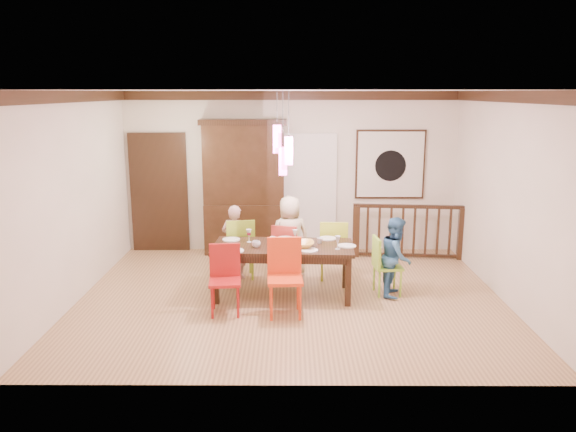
{
  "coord_description": "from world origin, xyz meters",
  "views": [
    {
      "loc": [
        -0.0,
        -7.63,
        2.88
      ],
      "look_at": [
        -0.04,
        0.29,
        1.13
      ],
      "focal_mm": 35.0,
      "sensor_mm": 36.0,
      "label": 1
    }
  ],
  "objects_px": {
    "dining_table": "(283,251)",
    "chair_far_left": "(240,243)",
    "chair_end_right": "(388,262)",
    "balustrade": "(408,230)",
    "china_hutch": "(244,187)",
    "person_end_right": "(396,257)",
    "person_far_mid": "(290,237)",
    "person_far_left": "(235,242)"
  },
  "relations": [
    {
      "from": "chair_end_right",
      "to": "person_far_mid",
      "type": "bearing_deg",
      "value": 54.85
    },
    {
      "from": "chair_end_right",
      "to": "china_hutch",
      "type": "height_order",
      "value": "china_hutch"
    },
    {
      "from": "person_far_mid",
      "to": "person_end_right",
      "type": "distance_m",
      "value": 1.74
    },
    {
      "from": "chair_far_left",
      "to": "china_hutch",
      "type": "distance_m",
      "value": 1.57
    },
    {
      "from": "dining_table",
      "to": "person_far_left",
      "type": "height_order",
      "value": "person_far_left"
    },
    {
      "from": "dining_table",
      "to": "chair_far_left",
      "type": "relative_size",
      "value": 2.09
    },
    {
      "from": "dining_table",
      "to": "chair_far_left",
      "type": "height_order",
      "value": "chair_far_left"
    },
    {
      "from": "dining_table",
      "to": "person_end_right",
      "type": "bearing_deg",
      "value": 3.47
    },
    {
      "from": "balustrade",
      "to": "person_far_mid",
      "type": "height_order",
      "value": "person_far_mid"
    },
    {
      "from": "dining_table",
      "to": "balustrade",
      "type": "relative_size",
      "value": 1.03
    },
    {
      "from": "chair_end_right",
      "to": "person_end_right",
      "type": "distance_m",
      "value": 0.15
    },
    {
      "from": "china_hutch",
      "to": "chair_far_left",
      "type": "bearing_deg",
      "value": -88.5
    },
    {
      "from": "chair_end_right",
      "to": "person_far_mid",
      "type": "distance_m",
      "value": 1.63
    },
    {
      "from": "dining_table",
      "to": "person_end_right",
      "type": "relative_size",
      "value": 1.76
    },
    {
      "from": "balustrade",
      "to": "person_far_left",
      "type": "relative_size",
      "value": 1.67
    },
    {
      "from": "person_end_right",
      "to": "dining_table",
      "type": "bearing_deg",
      "value": 105.67
    },
    {
      "from": "chair_far_left",
      "to": "person_far_mid",
      "type": "distance_m",
      "value": 0.79
    },
    {
      "from": "chair_end_right",
      "to": "person_end_right",
      "type": "relative_size",
      "value": 0.74
    },
    {
      "from": "dining_table",
      "to": "chair_far_left",
      "type": "xyz_separation_m",
      "value": [
        -0.69,
        0.8,
        -0.11
      ]
    },
    {
      "from": "chair_far_left",
      "to": "person_far_mid",
      "type": "bearing_deg",
      "value": 174.76
    },
    {
      "from": "person_end_right",
      "to": "chair_far_left",
      "type": "bearing_deg",
      "value": 86.18
    },
    {
      "from": "dining_table",
      "to": "person_far_mid",
      "type": "height_order",
      "value": "person_far_mid"
    },
    {
      "from": "person_far_mid",
      "to": "person_far_left",
      "type": "bearing_deg",
      "value": -11.16
    },
    {
      "from": "person_far_mid",
      "to": "person_end_right",
      "type": "bearing_deg",
      "value": 135.13
    },
    {
      "from": "dining_table",
      "to": "china_hutch",
      "type": "height_order",
      "value": "china_hutch"
    },
    {
      "from": "chair_far_left",
      "to": "person_end_right",
      "type": "xyz_separation_m",
      "value": [
        2.31,
        -0.78,
        0.02
      ]
    },
    {
      "from": "chair_end_right",
      "to": "person_end_right",
      "type": "height_order",
      "value": "person_end_right"
    },
    {
      "from": "person_far_left",
      "to": "balustrade",
      "type": "bearing_deg",
      "value": -145.99
    },
    {
      "from": "dining_table",
      "to": "person_far_left",
      "type": "distance_m",
      "value": 1.1
    },
    {
      "from": "chair_end_right",
      "to": "dining_table",
      "type": "bearing_deg",
      "value": 86.77
    },
    {
      "from": "chair_end_right",
      "to": "person_end_right",
      "type": "bearing_deg",
      "value": -118.17
    },
    {
      "from": "chair_end_right",
      "to": "balustrade",
      "type": "relative_size",
      "value": 0.43
    },
    {
      "from": "person_end_right",
      "to": "chair_end_right",
      "type": "bearing_deg",
      "value": 82.48
    },
    {
      "from": "balustrade",
      "to": "person_far_left",
      "type": "height_order",
      "value": "person_far_left"
    },
    {
      "from": "dining_table",
      "to": "person_far_mid",
      "type": "relative_size",
      "value": 1.55
    },
    {
      "from": "dining_table",
      "to": "person_end_right",
      "type": "distance_m",
      "value": 1.62
    },
    {
      "from": "dining_table",
      "to": "balustrade",
      "type": "distance_m",
      "value": 2.89
    },
    {
      "from": "dining_table",
      "to": "china_hutch",
      "type": "bearing_deg",
      "value": 110.63
    },
    {
      "from": "balustrade",
      "to": "china_hutch",
      "type": "bearing_deg",
      "value": 178.32
    },
    {
      "from": "person_far_left",
      "to": "chair_far_left",
      "type": "bearing_deg",
      "value": -157.66
    },
    {
      "from": "balustrade",
      "to": "person_far_mid",
      "type": "distance_m",
      "value": 2.33
    },
    {
      "from": "person_end_right",
      "to": "person_far_left",
      "type": "bearing_deg",
      "value": 86.98
    }
  ]
}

